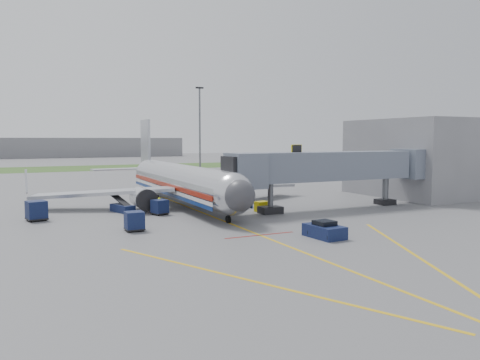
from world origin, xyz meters
name	(u,v)px	position (x,y,z in m)	size (l,w,h in m)	color
ground	(238,227)	(0.00, 0.00, 0.00)	(400.00, 400.00, 0.00)	#565659
grass_strip	(89,168)	(0.00, 90.00, 0.01)	(300.00, 25.00, 0.01)	#2D4C1E
apron_markings	(282,244)	(0.00, -7.40, 0.00)	(21.52, 50.00, 0.01)	gold
airliner	(181,181)	(0.00, 15.25, 2.65)	(32.10, 35.67, 10.25)	silver
jet_bridge	(327,167)	(12.86, 5.00, 4.47)	(25.30, 4.00, 6.90)	slate
terminal	(411,158)	(30.00, 10.00, 5.00)	(10.00, 16.00, 10.00)	slate
light_mast_right	(200,126)	(25.00, 75.00, 10.78)	(2.00, 0.44, 20.40)	#595B60
distant_terminal	(35,148)	(-10.00, 170.00, 4.00)	(120.00, 14.00, 8.00)	slate
pushback_tug	(324,230)	(4.00, -6.89, 0.54)	(2.15, 3.27, 1.30)	#0F0E3E
baggage_cart_a	(160,207)	(-4.25, 9.06, 0.75)	(1.73, 1.73, 1.48)	#0F0E3E
baggage_cart_b	(134,221)	(-8.39, 1.94, 0.81)	(1.48, 1.48, 1.59)	#0F0E3E
baggage_cart_c	(36,211)	(-15.37, 10.62, 0.93)	(2.01, 2.01, 1.82)	#0F0E3E
belt_loader	(122,208)	(-7.26, 12.26, 0.45)	(2.14, 3.86, 1.82)	#0F0E3E
ground_power_cart	(262,207)	(5.79, 6.49, 0.52)	(1.43, 1.06, 1.05)	yellow
ramp_worker	(160,206)	(-4.06, 9.71, 0.80)	(0.58, 0.38, 1.60)	#C1D519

